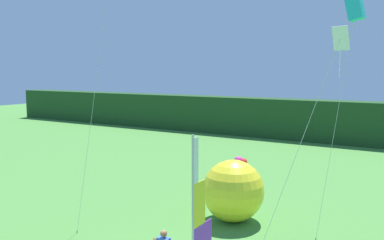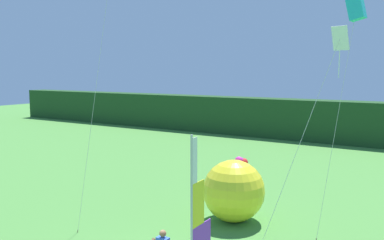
# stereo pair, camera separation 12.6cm
# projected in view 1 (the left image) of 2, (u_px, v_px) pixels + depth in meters

# --- Properties ---
(distant_treeline) EXTENTS (80.00, 2.40, 3.59)m
(distant_treeline) POSITION_uv_depth(u_px,v_px,m) (343.00, 122.00, 34.64)
(distant_treeline) COLOR #1E421E
(distant_treeline) RESTS_ON ground
(banner_flag) EXTENTS (0.06, 1.03, 4.50)m
(banner_flag) POSITION_uv_depth(u_px,v_px,m) (199.00, 221.00, 10.81)
(banner_flag) COLOR #B7B7BC
(banner_flag) RESTS_ON ground
(inflatable_balloon) EXTENTS (2.53, 2.53, 2.58)m
(inflatable_balloon) POSITION_uv_depth(u_px,v_px,m) (233.00, 190.00, 16.62)
(inflatable_balloon) COLOR yellow
(inflatable_balloon) RESTS_ON ground
(kite_cyan_box_0) EXTENTS (1.11, 1.68, 8.73)m
(kite_cyan_box_0) POSITION_uv_depth(u_px,v_px,m) (355.00, 10.00, 14.67)
(kite_cyan_box_0) COLOR brown
(kite_cyan_box_0) RESTS_ON ground
(kite_white_diamond_2) EXTENTS (2.23, 1.74, 7.25)m
(kite_white_diamond_2) POSITION_uv_depth(u_px,v_px,m) (332.00, 62.00, 10.61)
(kite_white_diamond_2) COLOR brown
(kite_white_diamond_2) RESTS_ON ground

